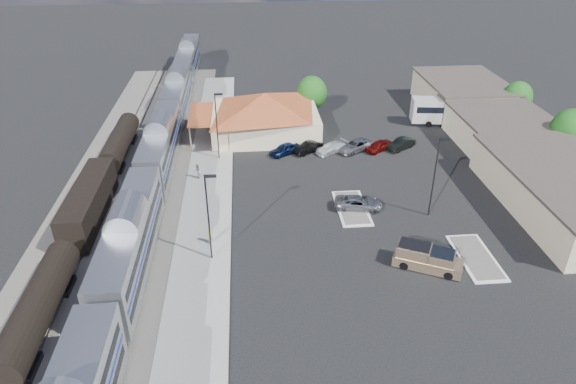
{
  "coord_description": "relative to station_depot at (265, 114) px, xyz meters",
  "views": [
    {
      "loc": [
        -7.17,
        -45.7,
        29.35
      ],
      "look_at": [
        -3.13,
        1.38,
        2.8
      ],
      "focal_mm": 32.0,
      "sensor_mm": 36.0,
      "label": 1
    }
  ],
  "objects": [
    {
      "name": "lamp_plat_s",
      "position": [
        -6.34,
        -30.0,
        2.21
      ],
      "size": [
        1.08,
        0.25,
        9.0
      ],
      "color": "black",
      "rests_on": "ground"
    },
    {
      "name": "lamp_plat_n",
      "position": [
        -6.34,
        -8.0,
        2.21
      ],
      "size": [
        1.08,
        0.25,
        9.0
      ],
      "color": "black",
      "rests_on": "ground"
    },
    {
      "name": "freight_cars",
      "position": [
        -19.44,
        -21.85,
        -1.21
      ],
      "size": [
        2.8,
        46.0,
        4.0
      ],
      "color": "black",
      "rests_on": "ground"
    },
    {
      "name": "parked_car_a",
      "position": [
        2.28,
        -7.25,
        -2.39
      ],
      "size": [
        4.64,
        3.82,
        1.49
      ],
      "primitive_type": "imported",
      "rotation": [
        0.0,
        0.0,
        -1.01
      ],
      "color": "#0B193B",
      "rests_on": "ground"
    },
    {
      "name": "tree_east_c",
      "position": [
        38.56,
        2.0,
        0.63
      ],
      "size": [
        4.41,
        4.41,
        6.21
      ],
      "color": "#382314",
      "rests_on": "ground"
    },
    {
      "name": "parked_car_d",
      "position": [
        11.88,
        -6.95,
        -2.39
      ],
      "size": [
        5.79,
        4.91,
        1.48
      ],
      "primitive_type": "imported",
      "rotation": [
        0.0,
        0.0,
        -1.01
      ],
      "color": "gray",
      "rests_on": "ground"
    },
    {
      "name": "lamp_lot",
      "position": [
        16.66,
        -24.0,
        2.21
      ],
      "size": [
        1.08,
        0.25,
        9.0
      ],
      "color": "black",
      "rests_on": "ground"
    },
    {
      "name": "platform",
      "position": [
        -7.44,
        -18.0,
        -3.04
      ],
      "size": [
        5.5,
        92.0,
        0.18
      ],
      "primitive_type": "cube",
      "color": "gray",
      "rests_on": "ground"
    },
    {
      "name": "traffic_island_south",
      "position": [
        8.56,
        -22.0,
        -3.03
      ],
      "size": [
        3.3,
        7.5,
        0.21
      ],
      "color": "silver",
      "rests_on": "ground"
    },
    {
      "name": "passenger_train",
      "position": [
        -13.44,
        -9.88,
        -0.26
      ],
      "size": [
        3.0,
        104.0,
        5.55
      ],
      "color": "silver",
      "rests_on": "ground"
    },
    {
      "name": "pickup_truck",
      "position": [
        13.45,
        -33.01,
        -2.12
      ],
      "size": [
        6.55,
        4.77,
        2.14
      ],
      "rotation": [
        0.0,
        0.0,
        1.11
      ],
      "color": "#9F8262",
      "rests_on": "ground"
    },
    {
      "name": "tree_depot",
      "position": [
        7.56,
        6.0,
        0.89
      ],
      "size": [
        4.71,
        4.71,
        6.63
      ],
      "color": "#382314",
      "rests_on": "ground"
    },
    {
      "name": "buildings_east",
      "position": [
        32.56,
        -9.72,
        -0.86
      ],
      "size": [
        14.4,
        51.4,
        4.8
      ],
      "color": "#C6B28C",
      "rests_on": "ground"
    },
    {
      "name": "traffic_island_north",
      "position": [
        18.56,
        -32.0,
        -3.03
      ],
      "size": [
        3.3,
        7.5,
        0.21
      ],
      "color": "silver",
      "rests_on": "ground"
    },
    {
      "name": "coach_bus",
      "position": [
        28.56,
        1.29,
        -0.82
      ],
      "size": [
        12.76,
        4.4,
        4.01
      ],
      "rotation": [
        0.0,
        0.0,
        1.43
      ],
      "color": "white",
      "rests_on": "ground"
    },
    {
      "name": "person_b",
      "position": [
        -8.8,
        -13.66,
        -1.99
      ],
      "size": [
        0.95,
        1.09,
        1.93
      ],
      "primitive_type": "imported",
      "rotation": [
        0.0,
        0.0,
        -1.31
      ],
      "color": "silver",
      "rests_on": "platform"
    },
    {
      "name": "parked_car_e",
      "position": [
        15.08,
        -7.25,
        -2.42
      ],
      "size": [
        4.42,
        3.7,
        1.42
      ],
      "primitive_type": "imported",
      "rotation": [
        0.0,
        0.0,
        -0.99
      ],
      "color": "maroon",
      "rests_on": "ground"
    },
    {
      "name": "parked_car_c",
      "position": [
        8.68,
        -7.25,
        -2.44
      ],
      "size": [
        5.1,
        3.96,
        1.38
      ],
      "primitive_type": "imported",
      "rotation": [
        0.0,
        0.0,
        -1.08
      ],
      "color": "white",
      "rests_on": "ground"
    },
    {
      "name": "station_depot",
      "position": [
        0.0,
        0.0,
        0.0
      ],
      "size": [
        18.35,
        12.24,
        6.2
      ],
      "color": "beige",
      "rests_on": "ground"
    },
    {
      "name": "person_a",
      "position": [
        -6.61,
        -27.55,
        -2.08
      ],
      "size": [
        0.42,
        0.64,
        1.73
      ],
      "primitive_type": "imported",
      "rotation": [
        0.0,
        0.0,
        1.56
      ],
      "color": "#A8BD3B",
      "rests_on": "platform"
    },
    {
      "name": "ground",
      "position": [
        4.56,
        -24.0,
        -3.13
      ],
      "size": [
        280.0,
        280.0,
        0.0
      ],
      "primitive_type": "plane",
      "color": "black",
      "rests_on": "ground"
    },
    {
      "name": "suv",
      "position": [
        9.25,
        -22.08,
        -2.4
      ],
      "size": [
        5.61,
        3.32,
        1.46
      ],
      "primitive_type": "imported",
      "rotation": [
        0.0,
        0.0,
        1.39
      ],
      "color": "#96989D",
      "rests_on": "ground"
    },
    {
      "name": "railbed",
      "position": [
        -16.44,
        -16.0,
        -3.07
      ],
      "size": [
        16.0,
        100.0,
        0.12
      ],
      "primitive_type": "cube",
      "color": "#4C4944",
      "rests_on": "ground"
    },
    {
      "name": "parked_car_b",
      "position": [
        5.48,
        -6.95,
        -2.42
      ],
      "size": [
        4.45,
        3.66,
        1.43
      ],
      "primitive_type": "imported",
      "rotation": [
        0.0,
        0.0,
        -0.98
      ],
      "color": "black",
      "rests_on": "ground"
    },
    {
      "name": "tree_east_b",
      "position": [
        38.56,
        -12.0,
        1.09
      ],
      "size": [
        4.94,
        4.94,
        6.96
      ],
      "color": "#382314",
      "rests_on": "ground"
    },
    {
      "name": "parked_car_f",
      "position": [
        18.28,
        -6.95,
        -2.4
      ],
      "size": [
        4.54,
        3.8,
        1.47
      ],
      "primitive_type": "imported",
      "rotation": [
        0.0,
        0.0,
        -0.97
      ],
      "color": "black",
      "rests_on": "ground"
    }
  ]
}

